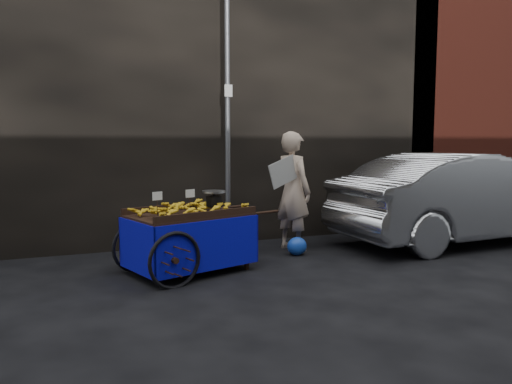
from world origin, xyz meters
name	(u,v)px	position (x,y,z in m)	size (l,w,h in m)	color
ground	(238,268)	(0.00, 0.00, 0.00)	(80.00, 80.00, 0.00)	black
building_wall	(209,92)	(0.39, 2.60, 2.50)	(13.50, 2.00, 5.00)	black
street_pole	(228,117)	(0.30, 1.30, 2.01)	(0.12, 0.10, 4.00)	slate
banana_cart	(186,220)	(-0.67, 0.03, 0.67)	(2.16, 1.43, 1.08)	black
vendor	(293,191)	(1.15, 0.77, 0.90)	(0.85, 0.76, 1.79)	beige
plastic_bag	(297,246)	(1.04, 0.38, 0.13)	(0.29, 0.23, 0.26)	blue
parked_car	(463,198)	(3.96, 0.23, 0.73)	(1.54, 4.41, 1.45)	silver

